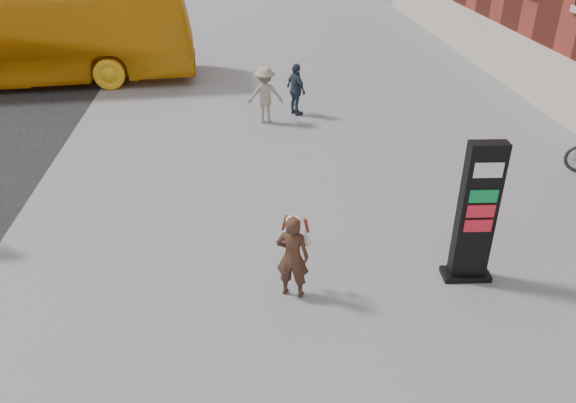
{
  "coord_description": "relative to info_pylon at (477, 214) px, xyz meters",
  "views": [
    {
      "loc": [
        -0.15,
        -6.99,
        6.07
      ],
      "look_at": [
        0.62,
        1.67,
        1.26
      ],
      "focal_mm": 35.0,
      "sensor_mm": 36.0,
      "label": 1
    }
  ],
  "objects": [
    {
      "name": "ground",
      "position": [
        -3.75,
        -0.87,
        -1.3
      ],
      "size": [
        100.0,
        100.0,
        0.0
      ],
      "primitive_type": "plane",
      "color": "#9E9EA3"
    },
    {
      "name": "info_pylon",
      "position": [
        0.0,
        0.0,
        0.0
      ],
      "size": [
        0.86,
        0.46,
        2.61
      ],
      "rotation": [
        0.0,
        0.0,
        -0.06
      ],
      "color": "black",
      "rests_on": "ground"
    },
    {
      "name": "woman",
      "position": [
        -3.14,
        -0.2,
        -0.52
      ],
      "size": [
        0.7,
        0.66,
        1.54
      ],
      "rotation": [
        0.0,
        0.0,
        2.83
      ],
      "color": "#3D2417",
      "rests_on": "ground"
    },
    {
      "name": "bus",
      "position": [
        -11.74,
        12.82,
        0.44
      ],
      "size": [
        12.67,
        3.66,
        3.49
      ],
      "primitive_type": "imported",
      "rotation": [
        0.0,
        0.0,
        1.63
      ],
      "color": "gold",
      "rests_on": "road"
    },
    {
      "name": "pedestrian_b",
      "position": [
        -3.16,
        8.11,
        -0.48
      ],
      "size": [
        1.1,
        0.68,
        1.66
      ],
      "primitive_type": "imported",
      "rotation": [
        0.0,
        0.0,
        3.2
      ],
      "color": "gray",
      "rests_on": "ground"
    },
    {
      "name": "pedestrian_c",
      "position": [
        -2.18,
        8.62,
        -0.51
      ],
      "size": [
        0.76,
        1.01,
        1.59
      ],
      "primitive_type": "imported",
      "rotation": [
        0.0,
        0.0,
        2.03
      ],
      "color": "#2E3C4C",
      "rests_on": "ground"
    }
  ]
}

